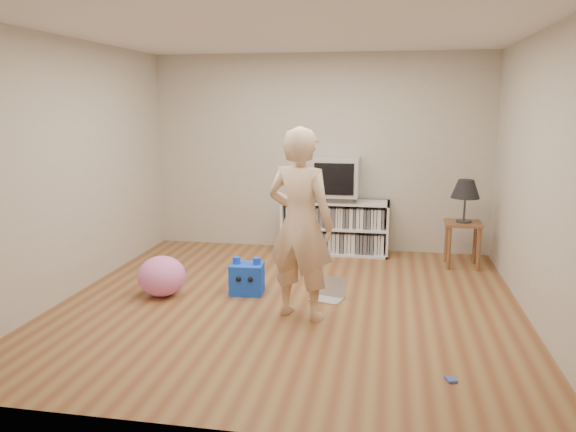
% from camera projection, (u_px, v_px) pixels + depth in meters
% --- Properties ---
extents(ground, '(4.50, 4.50, 0.00)m').
position_uv_depth(ground, '(289.00, 303.00, 5.58)').
color(ground, brown).
rests_on(ground, ground).
extents(walls, '(4.52, 4.52, 2.60)m').
position_uv_depth(walls, '(289.00, 173.00, 5.32)').
color(walls, beige).
rests_on(walls, ground).
extents(ceiling, '(4.50, 4.50, 0.01)m').
position_uv_depth(ceiling, '(289.00, 30.00, 5.06)').
color(ceiling, white).
rests_on(ceiling, walls).
extents(media_unit, '(1.40, 0.45, 0.70)m').
position_uv_depth(media_unit, '(335.00, 227.00, 7.43)').
color(media_unit, white).
rests_on(media_unit, ground).
extents(dvd_deck, '(0.45, 0.35, 0.07)m').
position_uv_depth(dvd_deck, '(336.00, 198.00, 7.33)').
color(dvd_deck, gray).
rests_on(dvd_deck, media_unit).
extents(crt_tv, '(0.60, 0.53, 0.50)m').
position_uv_depth(crt_tv, '(336.00, 177.00, 7.28)').
color(crt_tv, '#B3B3B8').
rests_on(crt_tv, dvd_deck).
extents(side_table, '(0.42, 0.42, 0.55)m').
position_uv_depth(side_table, '(463.00, 233.00, 6.76)').
color(side_table, brown).
rests_on(side_table, ground).
extents(table_lamp, '(0.34, 0.34, 0.52)m').
position_uv_depth(table_lamp, '(466.00, 190.00, 6.66)').
color(table_lamp, '#333333').
rests_on(table_lamp, side_table).
extents(person, '(0.74, 0.59, 1.76)m').
position_uv_depth(person, '(300.00, 224.00, 5.06)').
color(person, beige).
rests_on(person, ground).
extents(laptop, '(0.37, 0.33, 0.22)m').
position_uv_depth(laptop, '(328.00, 293.00, 5.70)').
color(laptop, silver).
rests_on(laptop, ground).
extents(playing_cards, '(0.09, 0.11, 0.02)m').
position_uv_depth(playing_cards, '(451.00, 380.00, 4.01)').
color(playing_cards, '#4357B2').
rests_on(playing_cards, ground).
extents(plush_blue, '(0.35, 0.31, 0.39)m').
position_uv_depth(plush_blue, '(247.00, 278.00, 5.84)').
color(plush_blue, '#114AFF').
rests_on(plush_blue, ground).
extents(plush_pink, '(0.55, 0.55, 0.41)m').
position_uv_depth(plush_pink, '(162.00, 276.00, 5.77)').
color(plush_pink, '#FF7ACF').
rests_on(plush_pink, ground).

